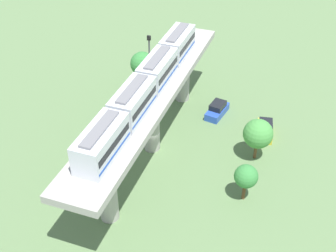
{
  "coord_description": "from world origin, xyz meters",
  "views": [
    {
      "loc": [
        15.72,
        -38.08,
        33.71
      ],
      "look_at": [
        2.5,
        -1.27,
        4.82
      ],
      "focal_mm": 46.88,
      "sensor_mm": 36.0,
      "label": 1
    }
  ],
  "objects_px": {
    "tree_near_viaduct": "(142,64)",
    "signal_post": "(150,70)",
    "train": "(146,85)",
    "tree_mid_lot": "(258,134)",
    "parked_car_blue": "(217,110)",
    "parked_car_yellow": "(265,129)",
    "tree_far_corner": "(246,177)"
  },
  "relations": [
    {
      "from": "parked_car_yellow",
      "to": "tree_near_viaduct",
      "type": "xyz_separation_m",
      "value": [
        -18.65,
        5.16,
        3.23
      ]
    },
    {
      "from": "parked_car_blue",
      "to": "tree_near_viaduct",
      "type": "xyz_separation_m",
      "value": [
        -11.93,
        2.98,
        3.23
      ]
    },
    {
      "from": "train",
      "to": "tree_far_corner",
      "type": "bearing_deg",
      "value": -15.24
    },
    {
      "from": "parked_car_yellow",
      "to": "tree_far_corner",
      "type": "relative_size",
      "value": 1.01
    },
    {
      "from": "train",
      "to": "signal_post",
      "type": "bearing_deg",
      "value": 109.83
    },
    {
      "from": "tree_near_viaduct",
      "to": "tree_mid_lot",
      "type": "relative_size",
      "value": 1.09
    },
    {
      "from": "tree_mid_lot",
      "to": "signal_post",
      "type": "bearing_deg",
      "value": 159.59
    },
    {
      "from": "tree_far_corner",
      "to": "signal_post",
      "type": "bearing_deg",
      "value": 140.65
    },
    {
      "from": "train",
      "to": "tree_far_corner",
      "type": "relative_size",
      "value": 6.23
    },
    {
      "from": "train",
      "to": "parked_car_blue",
      "type": "bearing_deg",
      "value": 62.61
    },
    {
      "from": "tree_mid_lot",
      "to": "signal_post",
      "type": "xyz_separation_m",
      "value": [
        -15.42,
        5.74,
        2.32
      ]
    },
    {
      "from": "parked_car_yellow",
      "to": "tree_mid_lot",
      "type": "height_order",
      "value": "tree_mid_lot"
    },
    {
      "from": "tree_near_viaduct",
      "to": "parked_car_blue",
      "type": "bearing_deg",
      "value": -14.01
    },
    {
      "from": "train",
      "to": "tree_far_corner",
      "type": "xyz_separation_m",
      "value": [
        12.12,
        -3.3,
        -6.44
      ]
    },
    {
      "from": "train",
      "to": "parked_car_yellow",
      "type": "height_order",
      "value": "train"
    },
    {
      "from": "parked_car_yellow",
      "to": "train",
      "type": "bearing_deg",
      "value": -154.79
    },
    {
      "from": "train",
      "to": "tree_mid_lot",
      "type": "relative_size",
      "value": 5.23
    },
    {
      "from": "tree_far_corner",
      "to": "signal_post",
      "type": "height_order",
      "value": "signal_post"
    },
    {
      "from": "train",
      "to": "tree_near_viaduct",
      "type": "xyz_separation_m",
      "value": [
        -6.33,
        13.79,
        -5.59
      ]
    },
    {
      "from": "parked_car_blue",
      "to": "tree_mid_lot",
      "type": "xyz_separation_m",
      "value": [
        6.41,
        -7.12,
        2.78
      ]
    },
    {
      "from": "tree_far_corner",
      "to": "signal_post",
      "type": "relative_size",
      "value": 0.41
    },
    {
      "from": "parked_car_yellow",
      "to": "signal_post",
      "type": "xyz_separation_m",
      "value": [
        -15.72,
        0.8,
        5.1
      ]
    },
    {
      "from": "tree_near_viaduct",
      "to": "signal_post",
      "type": "distance_m",
      "value": 5.57
    },
    {
      "from": "tree_near_viaduct",
      "to": "tree_mid_lot",
      "type": "distance_m",
      "value": 20.94
    },
    {
      "from": "tree_mid_lot",
      "to": "tree_far_corner",
      "type": "height_order",
      "value": "tree_mid_lot"
    },
    {
      "from": "tree_near_viaduct",
      "to": "tree_far_corner",
      "type": "relative_size",
      "value": 1.3
    },
    {
      "from": "train",
      "to": "tree_near_viaduct",
      "type": "relative_size",
      "value": 4.81
    },
    {
      "from": "train",
      "to": "signal_post",
      "type": "relative_size",
      "value": 2.58
    },
    {
      "from": "tree_near_viaduct",
      "to": "tree_mid_lot",
      "type": "xyz_separation_m",
      "value": [
        18.34,
        -10.1,
        -0.46
      ]
    },
    {
      "from": "tree_near_viaduct",
      "to": "signal_post",
      "type": "bearing_deg",
      "value": -56.16
    },
    {
      "from": "parked_car_yellow",
      "to": "tree_near_viaduct",
      "type": "relative_size",
      "value": 0.78
    },
    {
      "from": "train",
      "to": "tree_mid_lot",
      "type": "distance_m",
      "value": 13.95
    }
  ]
}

